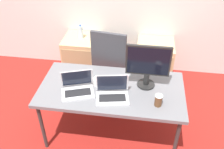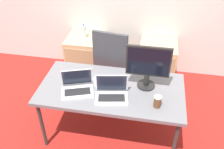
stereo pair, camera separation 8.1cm
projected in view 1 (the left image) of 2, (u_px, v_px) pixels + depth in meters
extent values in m
plane|color=maroon|center=(112.00, 131.00, 3.12)|extent=(14.00, 14.00, 0.00)
cube|color=slate|center=(111.00, 89.00, 2.71)|extent=(1.56, 0.79, 0.04)
cylinder|color=#333333|center=(42.00, 127.00, 2.74)|extent=(0.04, 0.04, 0.67)
cylinder|color=#333333|center=(176.00, 142.00, 2.58)|extent=(0.04, 0.04, 0.67)
cylinder|color=#333333|center=(61.00, 89.00, 3.27)|extent=(0.04, 0.04, 0.67)
cylinder|color=#333333|center=(173.00, 99.00, 3.11)|extent=(0.04, 0.04, 0.67)
cylinder|color=#232326|center=(114.00, 90.00, 3.74)|extent=(0.56, 0.56, 0.04)
cylinder|color=gray|center=(114.00, 78.00, 3.61)|extent=(0.05, 0.05, 0.42)
cube|color=#38383D|center=(114.00, 66.00, 3.48)|extent=(0.54, 0.54, 0.07)
cube|color=#38383D|center=(108.00, 55.00, 3.08)|extent=(0.44, 0.10, 0.60)
cube|color=tan|center=(83.00, 56.00, 3.96)|extent=(0.54, 0.51, 0.63)
cube|color=tan|center=(79.00, 65.00, 3.75)|extent=(0.49, 0.01, 0.50)
cube|color=tan|center=(154.00, 61.00, 3.83)|extent=(0.54, 0.51, 0.63)
cube|color=tan|center=(154.00, 71.00, 3.62)|extent=(0.49, 0.01, 0.50)
cylinder|color=silver|center=(81.00, 32.00, 3.71)|extent=(0.07, 0.07, 0.20)
cylinder|color=#3359B2|center=(80.00, 26.00, 3.65)|extent=(0.03, 0.03, 0.02)
cube|color=silver|center=(78.00, 93.00, 2.61)|extent=(0.38, 0.31, 0.02)
cube|color=black|center=(78.00, 93.00, 2.61)|extent=(0.30, 0.20, 0.00)
cube|color=silver|center=(77.00, 78.00, 2.64)|extent=(0.33, 0.15, 0.21)
cube|color=black|center=(77.00, 78.00, 2.64)|extent=(0.30, 0.13, 0.19)
cube|color=silver|center=(112.00, 99.00, 2.55)|extent=(0.36, 0.27, 0.02)
cube|color=black|center=(112.00, 98.00, 2.54)|extent=(0.29, 0.16, 0.00)
cube|color=silver|center=(112.00, 83.00, 2.57)|extent=(0.33, 0.09, 0.21)
cube|color=black|center=(112.00, 83.00, 2.57)|extent=(0.30, 0.08, 0.19)
cylinder|color=black|center=(146.00, 84.00, 2.73)|extent=(0.19, 0.19, 0.02)
cylinder|color=black|center=(146.00, 79.00, 2.69)|extent=(0.06, 0.06, 0.13)
cube|color=black|center=(148.00, 61.00, 2.55)|extent=(0.46, 0.03, 0.34)
cube|color=black|center=(148.00, 61.00, 2.54)|extent=(0.43, 0.00, 0.31)
cylinder|color=white|center=(97.00, 81.00, 2.72)|extent=(0.08, 0.08, 0.09)
cylinder|color=brown|center=(158.00, 101.00, 2.45)|extent=(0.07, 0.07, 0.12)
cylinder|color=white|center=(159.00, 96.00, 2.41)|extent=(0.08, 0.08, 0.01)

